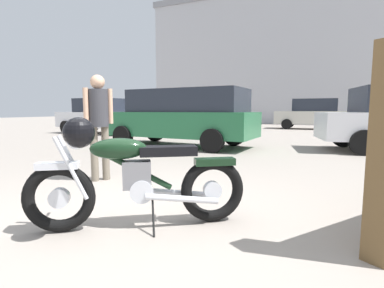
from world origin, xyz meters
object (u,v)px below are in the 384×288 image
vintage_motorcycle (133,177)px  white_estate_far (189,114)px  bystander (99,116)px  pale_sedan_back (100,116)px  silver_sedan_mid (182,116)px  dark_sedan_left (311,114)px

vintage_motorcycle → white_estate_far: bearing=-102.0°
bystander → vintage_motorcycle: bearing=-10.0°
pale_sedan_back → white_estate_far: white_estate_far is taller
vintage_motorcycle → bystander: bearing=-75.0°
silver_sedan_mid → dark_sedan_left: (4.13, 10.38, -0.02)m
bystander → white_estate_far: 12.06m
bystander → pale_sedan_back: bearing=161.8°
vintage_motorcycle → bystander: 2.19m
vintage_motorcycle → white_estate_far: (-4.27, 13.24, 0.43)m
dark_sedan_left → silver_sedan_mid: bearing=71.9°
bystander → dark_sedan_left: (3.72, 14.97, -0.10)m
bystander → pale_sedan_back: 9.96m
silver_sedan_mid → dark_sedan_left: 11.17m
white_estate_far → bystander: bearing=-81.2°
white_estate_far → dark_sedan_left: size_ratio=1.01×
silver_sedan_mid → dark_sedan_left: dark_sedan_left is taller
pale_sedan_back → dark_sedan_left: 11.94m
white_estate_far → dark_sedan_left: bearing=22.0°
vintage_motorcycle → dark_sedan_left: 16.63m
pale_sedan_back → silver_sedan_mid: (5.56, -3.38, 0.10)m
silver_sedan_mid → bystander: bearing=102.5°
white_estate_far → silver_sedan_mid: bearing=-76.2°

